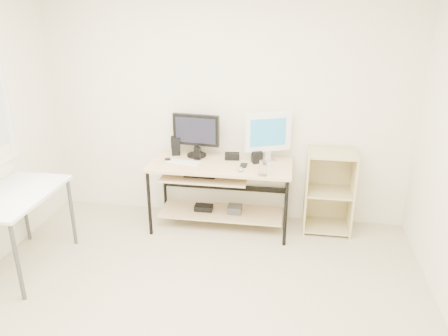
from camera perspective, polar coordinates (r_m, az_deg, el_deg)
name	(u,v)px	position (r m, az deg, el deg)	size (l,w,h in m)	color
room	(160,166)	(2.95, -8.41, 0.27)	(4.01, 4.01, 2.62)	#C3B696
desk	(218,181)	(4.68, -0.78, -1.77)	(1.50, 0.65, 0.75)	beige
side_table	(16,202)	(4.33, -25.57, -4.01)	(0.60, 1.00, 0.75)	white
shelf_unit	(329,190)	(4.82, 13.49, -2.80)	(0.50, 0.40, 0.90)	#CFBF81
black_monitor	(196,133)	(4.73, -3.67, 4.64)	(0.52, 0.21, 0.47)	black
white_imac	(268,133)	(4.60, 5.80, 4.54)	(0.47, 0.24, 0.53)	silver
keyboard	(183,162)	(4.63, -5.38, 0.80)	(0.37, 0.10, 0.01)	white
mouse	(240,169)	(4.39, 2.13, -0.14)	(0.06, 0.10, 0.03)	#A8A8AC
center_speaker	(232,156)	(4.69, 1.07, 1.55)	(0.16, 0.07, 0.08)	black
speaker_left	(176,145)	(4.85, -6.31, 2.96)	(0.12, 0.12, 0.20)	black
speaker_right	(257,157)	(4.61, 4.33, 1.44)	(0.10, 0.10, 0.12)	black
audio_controller	(197,153)	(4.69, -3.49, 1.92)	(0.07, 0.04, 0.14)	black
volume_puck	(168,160)	(4.70, -7.37, 1.09)	(0.06, 0.06, 0.03)	black
smartphone	(244,165)	(4.53, 2.57, 0.35)	(0.07, 0.13, 0.01)	black
coaster	(263,175)	(4.29, 5.05, -0.93)	(0.09, 0.09, 0.01)	#AB804D
drinking_glass	(263,168)	(4.26, 5.09, 0.02)	(0.07, 0.07, 0.15)	white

